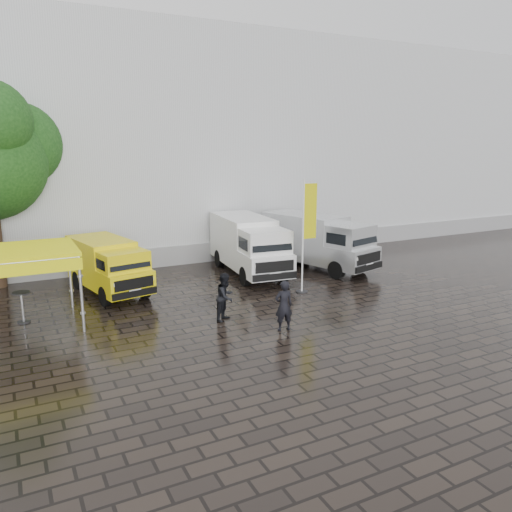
{
  "coord_description": "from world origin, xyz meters",
  "views": [
    {
      "loc": [
        -10.54,
        -16.18,
        6.03
      ],
      "look_at": [
        -1.22,
        2.2,
        1.45
      ],
      "focal_mm": 35.0,
      "sensor_mm": 36.0,
      "label": 1
    }
  ],
  "objects_px": {
    "wheelie_bin": "(322,242)",
    "person_front": "(284,306)",
    "cocktail_table": "(23,307)",
    "van_white": "(249,246)",
    "van_yellow": "(109,267)",
    "person_tent": "(226,297)",
    "canopy_tent": "(27,254)",
    "van_silver": "(318,242)",
    "flagpole": "(307,230)"
  },
  "relations": [
    {
      "from": "flagpole",
      "to": "person_front",
      "type": "xyz_separation_m",
      "value": [
        -3.1,
        -3.52,
        -1.75
      ]
    },
    {
      "from": "canopy_tent",
      "to": "flagpole",
      "type": "bearing_deg",
      "value": -4.32
    },
    {
      "from": "flagpole",
      "to": "van_silver",
      "type": "bearing_deg",
      "value": 49.7
    },
    {
      "from": "van_yellow",
      "to": "canopy_tent",
      "type": "height_order",
      "value": "canopy_tent"
    },
    {
      "from": "van_yellow",
      "to": "van_white",
      "type": "bearing_deg",
      "value": -8.97
    },
    {
      "from": "canopy_tent",
      "to": "person_tent",
      "type": "bearing_deg",
      "value": -22.29
    },
    {
      "from": "van_yellow",
      "to": "van_white",
      "type": "height_order",
      "value": "van_white"
    },
    {
      "from": "van_silver",
      "to": "cocktail_table",
      "type": "bearing_deg",
      "value": 172.63
    },
    {
      "from": "van_yellow",
      "to": "wheelie_bin",
      "type": "relative_size",
      "value": 4.41
    },
    {
      "from": "van_yellow",
      "to": "person_tent",
      "type": "bearing_deg",
      "value": -71.45
    },
    {
      "from": "van_yellow",
      "to": "canopy_tent",
      "type": "xyz_separation_m",
      "value": [
        -3.08,
        -2.69,
        1.4
      ]
    },
    {
      "from": "flagpole",
      "to": "person_tent",
      "type": "height_order",
      "value": "flagpole"
    },
    {
      "from": "canopy_tent",
      "to": "person_tent",
      "type": "distance_m",
      "value": 6.79
    },
    {
      "from": "canopy_tent",
      "to": "flagpole",
      "type": "xyz_separation_m",
      "value": [
        10.49,
        -0.79,
        0.11
      ]
    },
    {
      "from": "wheelie_bin",
      "to": "person_front",
      "type": "relative_size",
      "value": 0.63
    },
    {
      "from": "wheelie_bin",
      "to": "person_front",
      "type": "distance_m",
      "value": 12.95
    },
    {
      "from": "van_silver",
      "to": "flagpole",
      "type": "xyz_separation_m",
      "value": [
        -2.7,
        -3.18,
        1.29
      ]
    },
    {
      "from": "van_silver",
      "to": "canopy_tent",
      "type": "bearing_deg",
      "value": 174.63
    },
    {
      "from": "person_front",
      "to": "flagpole",
      "type": "bearing_deg",
      "value": -124.13
    },
    {
      "from": "van_white",
      "to": "flagpole",
      "type": "relative_size",
      "value": 1.31
    },
    {
      "from": "flagpole",
      "to": "person_front",
      "type": "distance_m",
      "value": 5.0
    },
    {
      "from": "van_silver",
      "to": "wheelie_bin",
      "type": "bearing_deg",
      "value": 36.33
    },
    {
      "from": "van_yellow",
      "to": "canopy_tent",
      "type": "distance_m",
      "value": 4.32
    },
    {
      "from": "person_front",
      "to": "person_tent",
      "type": "relative_size",
      "value": 1.01
    },
    {
      "from": "wheelie_bin",
      "to": "person_tent",
      "type": "bearing_deg",
      "value": -143.39
    },
    {
      "from": "van_white",
      "to": "person_front",
      "type": "height_order",
      "value": "van_white"
    },
    {
      "from": "van_yellow",
      "to": "cocktail_table",
      "type": "bearing_deg",
      "value": -157.82
    },
    {
      "from": "van_silver",
      "to": "person_front",
      "type": "height_order",
      "value": "van_silver"
    },
    {
      "from": "van_yellow",
      "to": "canopy_tent",
      "type": "bearing_deg",
      "value": -150.5
    },
    {
      "from": "canopy_tent",
      "to": "person_front",
      "type": "distance_m",
      "value": 8.72
    },
    {
      "from": "person_tent",
      "to": "canopy_tent",
      "type": "bearing_deg",
      "value": 118.97
    },
    {
      "from": "van_white",
      "to": "cocktail_table",
      "type": "height_order",
      "value": "van_white"
    },
    {
      "from": "van_silver",
      "to": "wheelie_bin",
      "type": "xyz_separation_m",
      "value": [
        2.52,
        3.22,
        -0.78
      ]
    },
    {
      "from": "cocktail_table",
      "to": "person_front",
      "type": "distance_m",
      "value": 9.04
    },
    {
      "from": "canopy_tent",
      "to": "wheelie_bin",
      "type": "height_order",
      "value": "canopy_tent"
    },
    {
      "from": "cocktail_table",
      "to": "person_tent",
      "type": "bearing_deg",
      "value": -24.6
    },
    {
      "from": "van_white",
      "to": "person_front",
      "type": "distance_m",
      "value": 7.66
    },
    {
      "from": "van_white",
      "to": "wheelie_bin",
      "type": "xyz_separation_m",
      "value": [
        6.03,
        2.63,
        -0.79
      ]
    },
    {
      "from": "van_silver",
      "to": "person_front",
      "type": "distance_m",
      "value": 8.87
    },
    {
      "from": "van_yellow",
      "to": "person_tent",
      "type": "height_order",
      "value": "van_yellow"
    },
    {
      "from": "wheelie_bin",
      "to": "person_front",
      "type": "bearing_deg",
      "value": -133.48
    },
    {
      "from": "wheelie_bin",
      "to": "person_front",
      "type": "height_order",
      "value": "person_front"
    },
    {
      "from": "van_white",
      "to": "van_silver",
      "type": "bearing_deg",
      "value": -4.13
    },
    {
      "from": "flagpole",
      "to": "cocktail_table",
      "type": "distance_m",
      "value": 11.05
    },
    {
      "from": "canopy_tent",
      "to": "person_front",
      "type": "height_order",
      "value": "canopy_tent"
    },
    {
      "from": "van_yellow",
      "to": "van_silver",
      "type": "xyz_separation_m",
      "value": [
        10.11,
        -0.3,
        0.21
      ]
    },
    {
      "from": "cocktail_table",
      "to": "van_white",
      "type": "bearing_deg",
      "value": 14.37
    },
    {
      "from": "van_silver",
      "to": "person_tent",
      "type": "bearing_deg",
      "value": -161.12
    },
    {
      "from": "flagpole",
      "to": "person_front",
      "type": "height_order",
      "value": "flagpole"
    },
    {
      "from": "person_tent",
      "to": "cocktail_table",
      "type": "bearing_deg",
      "value": 116.66
    }
  ]
}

